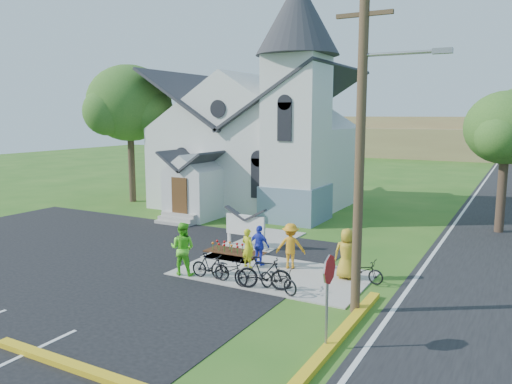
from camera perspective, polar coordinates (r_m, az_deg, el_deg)
The scene contains 21 objects.
ground at distance 19.08m, azimuth -2.89°, elevation -9.10°, with size 120.00×120.00×0.00m, color #2A5C1A.
parking_lot at distance 22.11m, azimuth -21.53°, elevation -7.17°, with size 20.00×16.00×0.02m, color black.
sidewalk at distance 18.79m, azimuth 1.87°, elevation -9.30°, with size 7.00×4.00×0.05m, color #A19B91.
church at distance 31.72m, azimuth 0.44°, elevation 7.70°, with size 12.35×12.00×13.00m.
church_sign at distance 22.06m, azimuth -1.21°, elevation -3.86°, with size 2.20×0.40×1.70m.
flower_bed at distance 21.55m, azimuth -2.41°, elevation -6.89°, with size 2.60×1.10×0.07m, color #361F0E.
utility_pole at distance 14.57m, azimuth 12.10°, elevation 6.80°, with size 3.45×0.28×10.00m.
stop_sign at distance 12.65m, azimuth 8.30°, elevation -10.12°, with size 0.11×0.76×2.48m.
tree_lot_corner at distance 34.68m, azimuth -14.27°, elevation 9.77°, with size 5.60×5.60×9.15m.
tree_road_near at distance 27.47m, azimuth 26.71°, elevation 6.51°, with size 4.00×4.00×7.05m.
distant_hills at distance 72.14m, azimuth 23.85°, elevation 5.14°, with size 61.00×10.00×5.60m.
cyclist_0 at distance 19.24m, azimuth -0.95°, elevation -6.42°, with size 0.55×0.36×1.52m, color gold.
bike_0 at distance 17.62m, azimuth -3.11°, elevation -8.88°, with size 0.62×1.77×0.93m, color black.
cyclist_1 at distance 18.56m, azimuth -8.39°, elevation -6.39°, with size 0.95×0.74×1.95m, color #5FDF29.
bike_1 at distance 18.06m, azimuth -5.22°, elevation -8.46°, with size 0.44×1.55×0.93m, color black.
cyclist_2 at distance 19.53m, azimuth 0.40°, elevation -6.11°, with size 0.92×0.38×1.57m, color blue.
bike_2 at distance 16.77m, azimuth 2.56°, elevation -9.91°, with size 0.58×1.66×0.87m, color black.
cyclist_3 at distance 19.16m, azimuth 3.97°, elevation -6.16°, with size 1.13×0.65×1.75m, color orange.
bike_3 at distance 16.93m, azimuth 0.93°, elevation -9.25°, with size 0.53×1.88×1.13m, color black.
cyclist_4 at distance 18.20m, azimuth 10.30°, elevation -6.95°, with size 0.90×0.58×1.83m, color gold.
bike_4 at distance 18.08m, azimuth 11.97°, elevation -8.75°, with size 0.56×1.60×0.84m, color black.
Camera 1 is at (9.54, -15.45, 5.87)m, focal length 35.00 mm.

